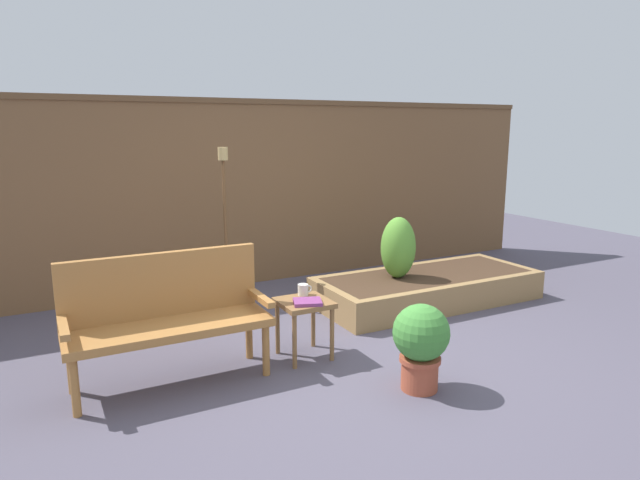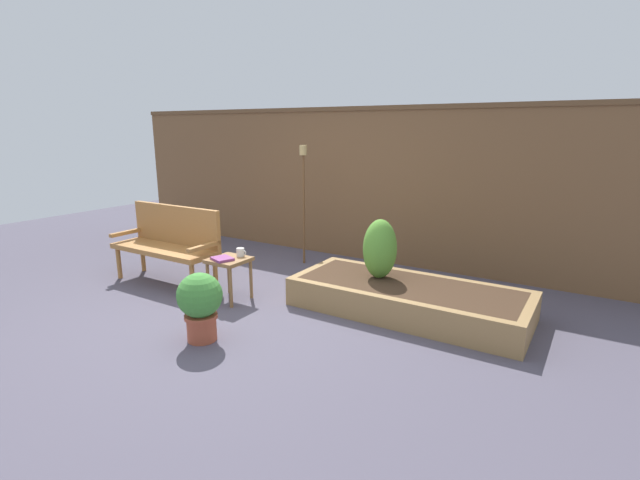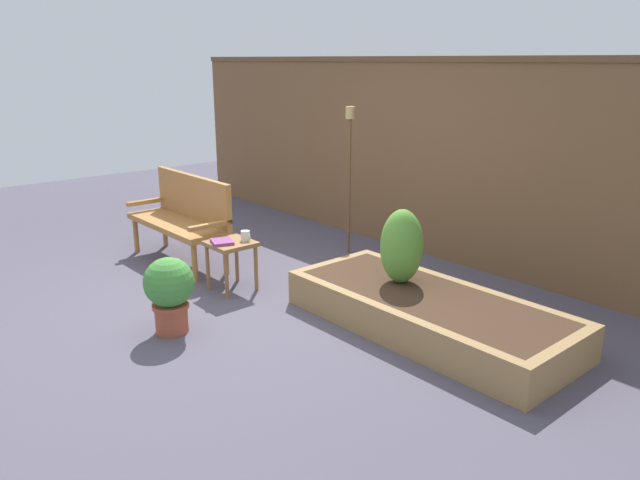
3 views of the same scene
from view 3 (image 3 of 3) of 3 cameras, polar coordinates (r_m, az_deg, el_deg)
ground_plane at (r=5.56m, az=-8.90°, el=-6.15°), size 14.00×14.00×0.00m
fence_back at (r=6.94m, az=9.26°, el=7.77°), size 8.40×0.14×2.16m
garden_bench at (r=6.71m, az=-12.58°, el=2.52°), size 1.44×0.48×0.94m
side_table at (r=5.81m, az=-8.33°, el=-0.94°), size 0.40×0.40×0.48m
cup_on_table at (r=5.79m, az=-6.98°, el=0.41°), size 0.12×0.09×0.09m
book_on_table at (r=5.75m, az=-9.16°, el=-0.16°), size 0.27×0.25×0.03m
potted_boxwood at (r=5.01m, az=-13.92°, el=-4.54°), size 0.40×0.40×0.63m
raised_planter_bed at (r=5.06m, az=10.09°, el=-6.71°), size 2.40×1.00×0.30m
shrub_near_bench at (r=5.16m, az=7.65°, el=-0.60°), size 0.36×0.36×0.64m
tiki_torch at (r=6.72m, az=2.79°, el=8.03°), size 0.10×0.10×1.64m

